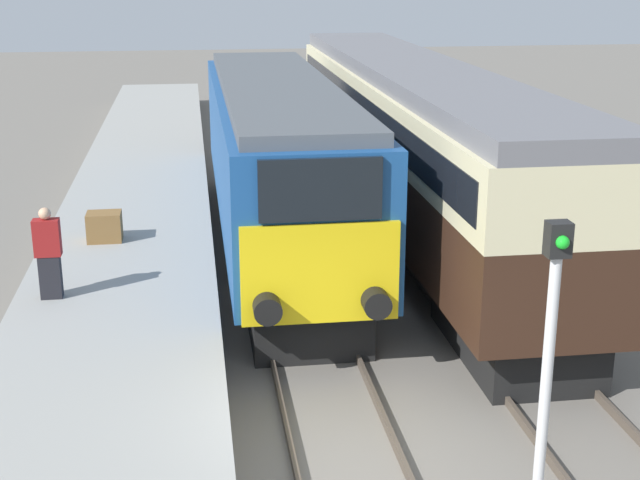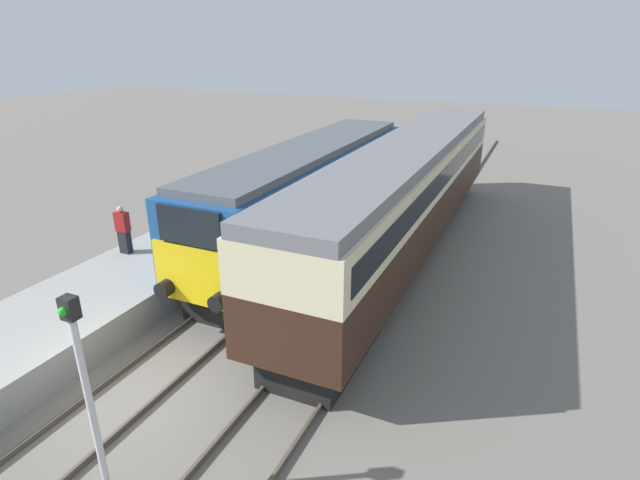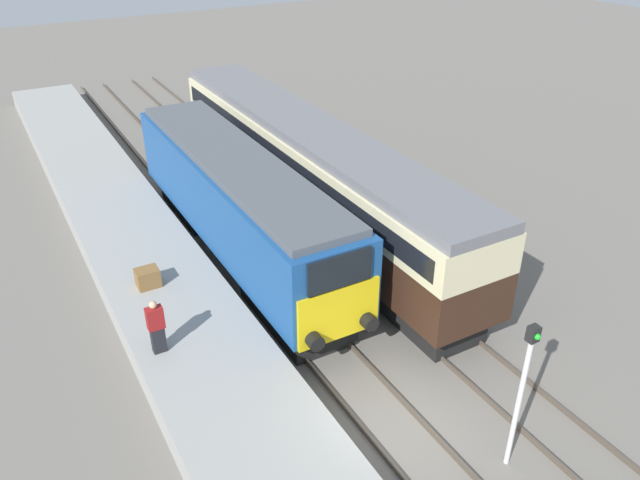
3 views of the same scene
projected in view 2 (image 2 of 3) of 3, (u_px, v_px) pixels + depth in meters
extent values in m
plane|color=slate|center=(124.00, 399.00, 11.08)|extent=(120.00, 120.00, 0.00)
cube|color=gray|center=(213.00, 237.00, 18.94)|extent=(3.50, 50.00, 0.89)
cube|color=#4C4238|center=(225.00, 293.00, 15.55)|extent=(0.07, 60.00, 0.14)
cube|color=#4C4238|center=(265.00, 303.00, 15.00)|extent=(0.07, 60.00, 0.14)
cube|color=#4C4238|center=(325.00, 316.00, 14.25)|extent=(0.07, 60.00, 0.14)
cube|color=#4C4238|center=(373.00, 328.00, 13.70)|extent=(0.07, 60.00, 0.14)
cube|color=black|center=(250.00, 281.00, 15.38)|extent=(2.03, 4.00, 1.00)
cube|color=black|center=(350.00, 204.00, 22.64)|extent=(2.03, 4.00, 1.00)
cube|color=navy|center=(309.00, 188.00, 18.32)|extent=(2.70, 13.59, 2.68)
cube|color=yellow|center=(194.00, 276.00, 12.75)|extent=(2.48, 0.10, 1.61)
cube|color=black|center=(189.00, 227.00, 12.25)|extent=(1.89, 0.10, 0.97)
cube|color=#4C5156|center=(309.00, 149.00, 17.78)|extent=(2.38, 13.04, 0.24)
cylinder|color=black|center=(165.00, 289.00, 13.07)|extent=(0.44, 0.35, 0.44)
cylinder|color=black|center=(219.00, 302.00, 12.42)|extent=(0.44, 0.35, 0.44)
cube|color=black|center=(324.00, 340.00, 12.40)|extent=(1.89, 3.60, 0.95)
cube|color=black|center=(444.00, 190.00, 24.82)|extent=(1.89, 3.60, 0.95)
cube|color=#331E14|center=(406.00, 208.00, 18.14)|extent=(2.70, 19.11, 1.58)
cube|color=beige|center=(409.00, 170.00, 17.61)|extent=(2.71, 19.11, 1.24)
cube|color=black|center=(409.00, 170.00, 17.61)|extent=(2.75, 18.34, 0.68)
cube|color=slate|center=(410.00, 147.00, 17.31)|extent=(2.48, 19.11, 0.36)
cube|color=black|center=(125.00, 242.00, 16.31)|extent=(0.36, 0.24, 0.76)
cube|color=maroon|center=(122.00, 222.00, 16.05)|extent=(0.44, 0.26, 0.64)
sphere|color=tan|center=(120.00, 209.00, 15.89)|extent=(0.21, 0.21, 0.21)
cylinder|color=silver|center=(92.00, 416.00, 8.02)|extent=(0.12, 0.12, 3.60)
cube|color=black|center=(69.00, 308.00, 7.28)|extent=(0.24, 0.20, 0.36)
sphere|color=green|center=(63.00, 311.00, 7.19)|extent=(0.14, 0.14, 0.14)
cube|color=brown|center=(202.00, 217.00, 18.83)|extent=(0.70, 0.56, 0.60)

